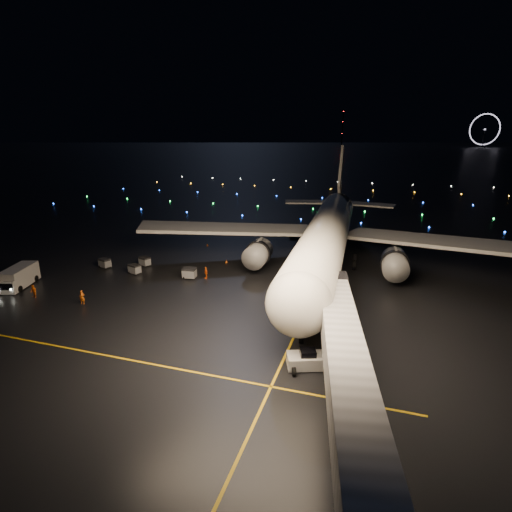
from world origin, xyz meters
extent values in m
plane|color=black|center=(0.00, 300.00, 0.00)|extent=(2000.00, 2000.00, 0.00)
cube|color=gold|center=(12.00, 15.00, 0.01)|extent=(0.25, 80.00, 0.02)
cube|color=gold|center=(-5.00, -10.00, 0.01)|extent=(60.00, 0.25, 0.02)
cube|color=silver|center=(14.51, -5.89, 0.93)|extent=(4.38, 3.27, 1.86)
cube|color=silver|center=(-29.89, 2.54, 1.50)|extent=(4.81, 8.52, 2.99)
imported|color=orange|center=(-16.65, -0.06, 0.96)|extent=(0.80, 0.65, 1.91)
imported|color=orange|center=(-24.52, -0.29, 0.92)|extent=(1.03, 0.88, 1.84)
imported|color=orange|center=(-5.09, 13.81, 0.93)|extent=(1.08, 1.11, 1.87)
cone|color=#E55D11|center=(0.92, 20.25, 0.27)|extent=(0.60, 0.60, 0.54)
cone|color=#E55D11|center=(5.77, 25.63, 0.23)|extent=(0.52, 0.52, 0.46)
cone|color=#E55D11|center=(-5.00, 22.12, 0.25)|extent=(0.49, 0.49, 0.51)
cone|color=#E55D11|center=(-12.64, 31.13, 0.25)|extent=(0.53, 0.53, 0.50)
cylinder|color=black|center=(-60.00, 740.00, 32.00)|extent=(1.80, 1.80, 64.00)
cube|color=gray|center=(-7.56, 13.06, 0.85)|extent=(2.12, 1.58, 1.69)
cube|color=gray|center=(-17.01, 12.44, 0.76)|extent=(2.07, 1.70, 1.52)
cube|color=gray|center=(-17.69, 16.45, 0.76)|extent=(2.10, 1.78, 1.52)
cube|color=gray|center=(-23.54, 13.53, 0.78)|extent=(2.12, 1.74, 1.56)
camera|label=1|loc=(19.94, -39.57, 21.64)|focal=28.00mm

